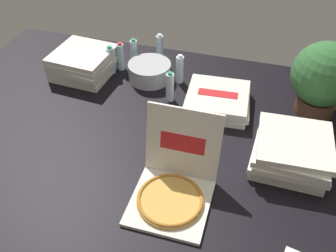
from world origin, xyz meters
The scene contains 13 objects.
ground_plane centered at (0.00, 0.00, -0.01)m, with size 3.20×2.40×0.02m, color black.
open_pizza_box centered at (0.20, -0.27, 0.07)m, with size 0.40×0.49×0.42m.
pizza_stack_center_near centered at (0.77, 0.13, 0.09)m, with size 0.44×0.44×0.19m.
pizza_stack_right_near centered at (0.28, 0.54, 0.06)m, with size 0.45×0.44×0.12m.
pizza_stack_left_far centered at (-0.76, 0.66, 0.09)m, with size 0.45×0.45×0.19m.
ice_bucket centered at (-0.27, 0.74, 0.06)m, with size 0.31×0.31×0.13m, color #B7BABF.
water_bottle_0 centered at (-0.05, 0.53, 0.11)m, with size 0.06×0.06×0.22m.
water_bottle_1 centered at (-0.57, 0.74, 0.11)m, with size 0.06×0.06×0.22m.
water_bottle_2 centered at (-0.52, 0.81, 0.11)m, with size 0.06×0.06×0.22m.
water_bottle_3 centered at (-0.28, 1.01, 0.11)m, with size 0.06×0.06×0.22m.
water_bottle_4 centered at (-0.04, 0.76, 0.11)m, with size 0.06×0.06×0.22m.
water_bottle_5 centered at (-0.44, 0.89, 0.11)m, with size 0.06×0.06×0.22m.
potted_plant centered at (0.90, 0.67, 0.27)m, with size 0.41×0.41×0.50m.
Camera 1 is at (0.53, -1.52, 1.60)m, focal length 40.87 mm.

